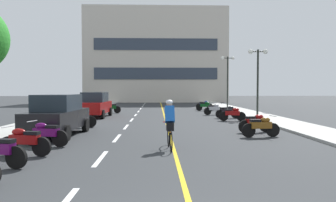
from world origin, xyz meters
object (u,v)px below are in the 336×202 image
motorcycle_4 (261,126)px  motorcycle_6 (80,119)px  motorcycle_3 (46,133)px  motorcycle_8 (228,112)px  motorcycle_7 (233,114)px  street_lamp_far (228,70)px  motorcycle_2 (24,141)px  parked_car_mid (95,105)px  motorcycle_5 (255,122)px  street_lamp_mid (258,67)px  motorcycle_9 (214,109)px  parked_car_near (57,115)px  motorcycle_11 (205,106)px  motorcycle_10 (111,108)px  cyclist_rider (170,123)px  motorcycle_12 (204,105)px

motorcycle_4 → motorcycle_6: (-8.54, 3.67, 0.00)m
motorcycle_3 → motorcycle_8: size_ratio=0.99×
motorcycle_7 → motorcycle_8: same height
street_lamp_far → motorcycle_2: (-11.65, -24.53, -3.58)m
parked_car_mid → motorcycle_8: bearing=-7.6°
motorcycle_4 → motorcycle_7: 6.91m
motorcycle_5 → motorcycle_8: size_ratio=0.99×
street_lamp_far → parked_car_mid: 16.51m
street_lamp_mid → motorcycle_9: (-2.82, 2.09, -3.22)m
motorcycle_8 → motorcycle_9: 3.10m
motorcycle_3 → motorcycle_4: same height
parked_car_near → motorcycle_7: 11.10m
motorcycle_8 → motorcycle_11: same height
parked_car_near → motorcycle_2: 4.36m
motorcycle_5 → parked_car_mid: bearing=136.8°
motorcycle_10 → motorcycle_6: bearing=-91.0°
parked_car_mid → cyclist_rider: size_ratio=2.41×
parked_car_mid → cyclist_rider: (4.95, -12.68, -0.03)m
parked_car_near → cyclist_rider: (4.81, -3.29, -0.03)m
motorcycle_4 → motorcycle_9: (0.09, 11.92, 0.00)m
motorcycle_6 → motorcycle_12: same height
street_lamp_far → parked_car_near: bearing=-120.6°
motorcycle_2 → motorcycle_5: bearing=30.4°
street_lamp_far → motorcycle_12: 5.08m
parked_car_mid → motorcycle_6: parked_car_mid is taller
motorcycle_9 → motorcycle_5: bearing=-89.3°
motorcycle_6 → parked_car_mid: bearing=93.7°
street_lamp_mid → cyclist_rider: size_ratio=2.73×
street_lamp_far → motorcycle_6: size_ratio=3.19×
motorcycle_5 → street_lamp_mid: bearing=72.0°
street_lamp_mid → motorcycle_4: street_lamp_mid is taller
motorcycle_10 → motorcycle_12: size_ratio=1.00×
motorcycle_5 → motorcycle_6: same height
street_lamp_mid → cyclist_rider: 14.48m
motorcycle_11 → motorcycle_9: bearing=-90.0°
street_lamp_far → motorcycle_4: street_lamp_far is taller
motorcycle_3 → motorcycle_7: 12.50m
cyclist_rider → parked_car_near: bearing=145.6°
parked_car_near → motorcycle_5: size_ratio=2.55×
street_lamp_mid → parked_car_mid: 12.20m
motorcycle_7 → motorcycle_12: size_ratio=1.00×
parked_car_mid → motorcycle_7: size_ratio=2.52×
parked_car_near → motorcycle_4: size_ratio=2.52×
street_lamp_mid → motorcycle_11: size_ratio=2.86×
street_lamp_far → motorcycle_8: 12.86m
motorcycle_5 → motorcycle_12: bearing=89.6°
parked_car_near → street_lamp_mid: bearing=37.8°
parked_car_near → street_lamp_far: bearing=59.4°
parked_car_near → motorcycle_10: (0.46, 13.16, -0.44)m
motorcycle_10 → cyclist_rider: bearing=-75.2°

